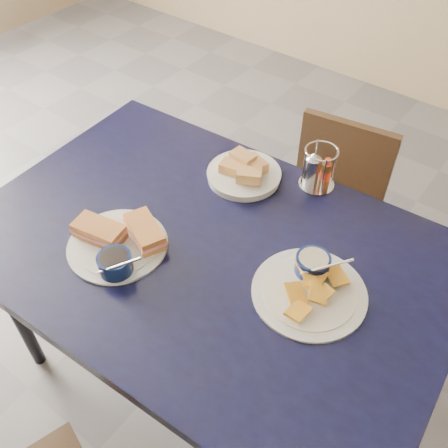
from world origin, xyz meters
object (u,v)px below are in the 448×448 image
Objects in this scene: chair_far at (332,205)px; bread_basket at (244,172)px; plantain_plate at (311,283)px; dining_table at (207,259)px; condiment_caddy at (317,170)px; sandwich_plate at (119,242)px.

bread_basket is (-0.16, -0.39, 0.34)m from chair_far.
chair_far is 0.75m from plantain_plate.
chair_far is 3.33× the size of bread_basket.
dining_table is 0.32m from bread_basket.
chair_far is 0.46m from condiment_caddy.
dining_table is 0.31m from plantain_plate.
plantain_plate is 0.41m from condiment_caddy.
bread_basket is (-0.09, 0.29, 0.08)m from dining_table.
plantain_plate reaches higher than bread_basket.
chair_far is at bearing 97.16° from condiment_caddy.
bread_basket is at bearing -112.20° from chair_far.
condiment_caddy is (-0.19, 0.36, 0.04)m from plantain_plate.
bread_basket is at bearing 147.57° from plantain_plate.
sandwich_plate and plantain_plate have the same top height.
sandwich_plate is 0.63m from condiment_caddy.
chair_far is 2.51× the size of sandwich_plate.
chair_far is at bearing 73.05° from sandwich_plate.
plantain_plate is at bearing -61.58° from condiment_caddy.
dining_table is at bearing 39.84° from sandwich_plate.
plantain_plate is (0.48, 0.20, -0.01)m from sandwich_plate.
dining_table is 4.74× the size of plantain_plate.
bread_basket is at bearing 106.18° from dining_table.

